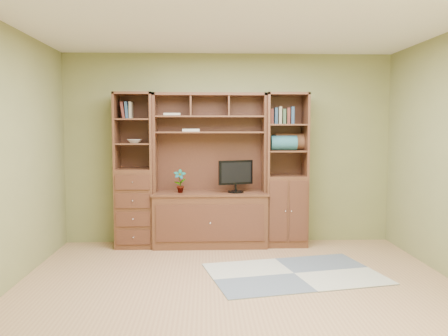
{
  "coord_description": "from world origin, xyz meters",
  "views": [
    {
      "loc": [
        -0.32,
        -4.55,
        1.58
      ],
      "look_at": [
        -0.09,
        1.2,
        1.1
      ],
      "focal_mm": 38.0,
      "sensor_mm": 36.0,
      "label": 1
    }
  ],
  "objects_px": {
    "center_hutch": "(210,170)",
    "right_tower": "(286,170)",
    "left_tower": "(135,170)",
    "monitor": "(236,170)"
  },
  "relations": [
    {
      "from": "center_hutch",
      "to": "right_tower",
      "type": "bearing_deg",
      "value": 2.23
    },
    {
      "from": "right_tower",
      "to": "monitor",
      "type": "height_order",
      "value": "right_tower"
    },
    {
      "from": "center_hutch",
      "to": "right_tower",
      "type": "relative_size",
      "value": 1.0
    },
    {
      "from": "right_tower",
      "to": "monitor",
      "type": "distance_m",
      "value": 0.69
    },
    {
      "from": "left_tower",
      "to": "right_tower",
      "type": "distance_m",
      "value": 2.02
    },
    {
      "from": "right_tower",
      "to": "monitor",
      "type": "xyz_separation_m",
      "value": [
        -0.68,
        -0.07,
        0.0
      ]
    },
    {
      "from": "monitor",
      "to": "right_tower",
      "type": "bearing_deg",
      "value": -14.01
    },
    {
      "from": "left_tower",
      "to": "right_tower",
      "type": "bearing_deg",
      "value": 0.0
    },
    {
      "from": "monitor",
      "to": "left_tower",
      "type": "bearing_deg",
      "value": 156.51
    },
    {
      "from": "left_tower",
      "to": "right_tower",
      "type": "relative_size",
      "value": 1.0
    }
  ]
}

